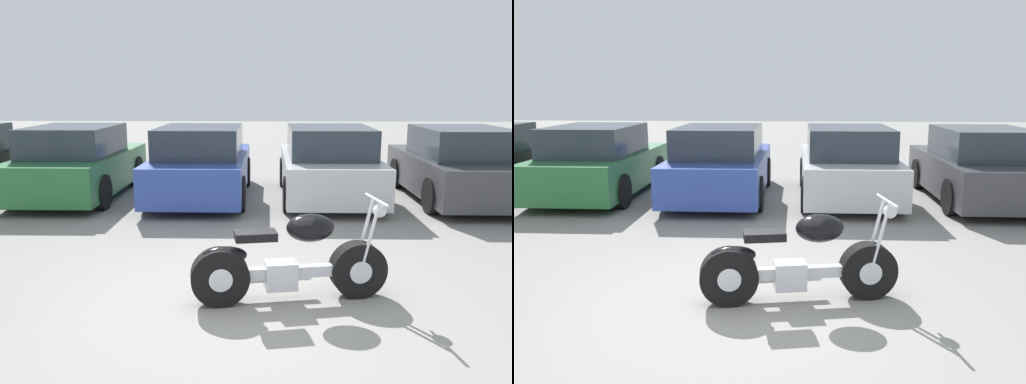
# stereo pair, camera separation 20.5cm
# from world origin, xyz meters

# --- Properties ---
(ground_plane) EXTENTS (60.00, 60.00, 0.00)m
(ground_plane) POSITION_xyz_m (0.00, 0.00, 0.00)
(ground_plane) COLOR gray
(motorcycle) EXTENTS (2.15, 0.76, 1.11)m
(motorcycle) POSITION_xyz_m (0.57, 0.24, 0.43)
(motorcycle) COLOR black
(motorcycle) RESTS_ON ground_plane
(parked_car_green) EXTENTS (1.92, 4.06, 1.51)m
(parked_car_green) POSITION_xyz_m (-3.67, 5.51, 0.70)
(parked_car_green) COLOR #286B38
(parked_car_green) RESTS_ON ground_plane
(parked_car_blue) EXTENTS (1.92, 4.06, 1.51)m
(parked_car_blue) POSITION_xyz_m (-1.04, 5.42, 0.70)
(parked_car_blue) COLOR #2D479E
(parked_car_blue) RESTS_ON ground_plane
(parked_car_silver) EXTENTS (1.92, 4.06, 1.51)m
(parked_car_silver) POSITION_xyz_m (1.59, 5.44, 0.70)
(parked_car_silver) COLOR #BCBCC1
(parked_car_silver) RESTS_ON ground_plane
(parked_car_dark_grey) EXTENTS (1.92, 4.06, 1.51)m
(parked_car_dark_grey) POSITION_xyz_m (4.21, 5.33, 0.70)
(parked_car_dark_grey) COLOR #3D3D42
(parked_car_dark_grey) RESTS_ON ground_plane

